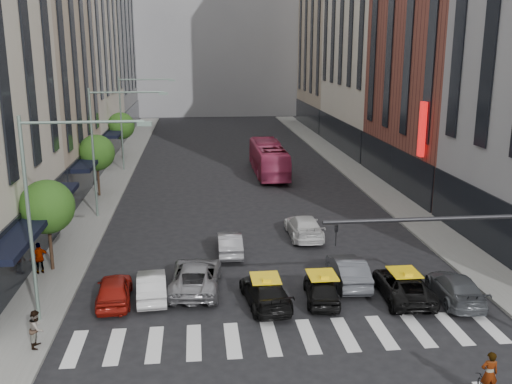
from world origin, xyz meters
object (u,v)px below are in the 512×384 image
object	(u,v)px
bus	(269,159)
car_red	(114,290)
streetlamp_near	(50,193)
streetlamp_mid	(106,136)
pedestrian_near	(37,329)
pedestrian_far	(40,258)
taxi_center	(322,288)
streetlamp_far	(131,111)
car_white_front	(152,286)
taxi_left	(265,292)

from	to	relation	value
bus	car_red	bearing A→B (deg)	68.17
streetlamp_near	streetlamp_mid	bearing A→B (deg)	90.00
streetlamp_mid	pedestrian_near	world-z (taller)	streetlamp_mid
bus	streetlamp_mid	bearing A→B (deg)	44.66
car_red	pedestrian_far	size ratio (longest dim) A/B	2.31
taxi_center	pedestrian_near	xyz separation A→B (m)	(-12.32, -3.24, 0.27)
taxi_center	bus	xyz separation A→B (m)	(1.04, 28.02, 0.89)
streetlamp_mid	bus	world-z (taller)	streetlamp_mid
streetlamp_far	car_red	distance (m)	30.85
streetlamp_near	streetlamp_far	world-z (taller)	same
car_red	pedestrian_far	distance (m)	5.79
taxi_center	bus	size ratio (longest dim) A/B	0.35
car_white_front	bus	bearing A→B (deg)	-113.32
car_red	bus	xyz separation A→B (m)	(10.88, 27.17, 0.87)
streetlamp_far	streetlamp_mid	bearing A→B (deg)	-90.00
pedestrian_far	car_white_front	bearing A→B (deg)	124.77
streetlamp_far	taxi_left	world-z (taller)	streetlamp_far
streetlamp_near	taxi_center	bearing A→B (deg)	3.91
streetlamp_near	bus	distance (m)	31.92
streetlamp_far	car_red	size ratio (longest dim) A/B	2.28
car_white_front	taxi_left	distance (m)	5.54
car_white_front	car_red	bearing A→B (deg)	7.15
car_red	streetlamp_far	bearing A→B (deg)	-89.42
taxi_left	pedestrian_near	size ratio (longest dim) A/B	2.92
car_white_front	taxi_center	world-z (taller)	taxi_center
taxi_center	pedestrian_far	bearing A→B (deg)	-11.80
taxi_left	taxi_center	bearing A→B (deg)	175.58
car_red	bus	bearing A→B (deg)	-115.22
pedestrian_near	car_white_front	bearing A→B (deg)	-43.00
car_red	streetlamp_mid	bearing A→B (deg)	-85.04
streetlamp_mid	pedestrian_far	bearing A→B (deg)	-102.05
streetlamp_near	pedestrian_near	xyz separation A→B (m)	(-0.38, -2.42, -4.98)
streetlamp_mid	car_white_front	bearing A→B (deg)	-74.67
streetlamp_mid	taxi_center	world-z (taller)	streetlamp_mid
pedestrian_near	streetlamp_mid	bearing A→B (deg)	-0.73
streetlamp_near	bus	size ratio (longest dim) A/B	0.81
streetlamp_far	car_white_front	size ratio (longest dim) A/B	2.30
streetlamp_mid	car_white_front	xyz separation A→B (m)	(3.83, -13.98, -5.26)
car_white_front	taxi_center	size ratio (longest dim) A/B	1.02
streetlamp_mid	bus	xyz separation A→B (m)	(12.98, 12.83, -4.36)
car_white_front	bus	xyz separation A→B (m)	(9.15, 26.81, 0.90)
taxi_center	pedestrian_far	world-z (taller)	pedestrian_far
pedestrian_near	bus	bearing A→B (deg)	-22.70
streetlamp_far	bus	size ratio (longest dim) A/B	0.81
bus	taxi_center	bearing A→B (deg)	87.87
pedestrian_near	streetlamp_near	bearing A→B (deg)	-8.47
car_red	taxi_left	bearing A→B (deg)	169.05
streetlamp_mid	pedestrian_near	size ratio (longest dim) A/B	5.78
streetlamp_far	pedestrian_near	world-z (taller)	streetlamp_far
taxi_left	taxi_center	world-z (taller)	taxi_left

